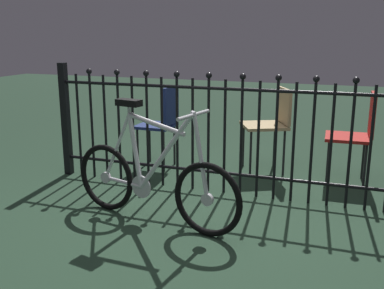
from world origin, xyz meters
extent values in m
plane|color=#213928|center=(0.00, 0.00, 0.00)|extent=(20.00, 20.00, 0.00)
cylinder|color=black|center=(-1.72, 0.65, 0.52)|extent=(0.02, 0.02, 1.04)
sphere|color=black|center=(-1.72, 0.65, 1.07)|extent=(0.05, 0.05, 0.05)
cylinder|color=black|center=(-1.56, 0.65, 0.52)|extent=(0.02, 0.02, 1.04)
cylinder|color=black|center=(-1.41, 0.65, 0.52)|extent=(0.02, 0.02, 1.04)
sphere|color=black|center=(-1.41, 0.65, 1.07)|extent=(0.05, 0.05, 0.05)
cylinder|color=black|center=(-1.26, 0.65, 0.52)|extent=(0.02, 0.02, 1.04)
cylinder|color=black|center=(-1.11, 0.65, 0.52)|extent=(0.02, 0.02, 1.04)
sphere|color=black|center=(-1.11, 0.65, 1.07)|extent=(0.05, 0.05, 0.05)
cylinder|color=black|center=(-0.96, 0.65, 0.52)|extent=(0.02, 0.02, 1.04)
cylinder|color=black|center=(-0.80, 0.65, 0.52)|extent=(0.02, 0.02, 1.04)
sphere|color=black|center=(-0.80, 0.65, 1.07)|extent=(0.05, 0.05, 0.05)
cylinder|color=black|center=(-0.65, 0.65, 0.52)|extent=(0.02, 0.02, 1.04)
cylinder|color=black|center=(-0.50, 0.65, 0.52)|extent=(0.02, 0.02, 1.04)
sphere|color=black|center=(-0.50, 0.65, 1.07)|extent=(0.05, 0.05, 0.05)
cylinder|color=black|center=(-0.35, 0.65, 0.52)|extent=(0.02, 0.02, 1.04)
cylinder|color=black|center=(-0.20, 0.65, 0.52)|extent=(0.02, 0.02, 1.04)
sphere|color=black|center=(-0.20, 0.65, 1.07)|extent=(0.05, 0.05, 0.05)
cylinder|color=black|center=(-0.04, 0.65, 0.52)|extent=(0.02, 0.02, 1.04)
cylinder|color=black|center=(0.11, 0.65, 0.52)|extent=(0.02, 0.02, 1.04)
sphere|color=black|center=(0.11, 0.65, 1.07)|extent=(0.05, 0.05, 0.05)
cylinder|color=black|center=(0.26, 0.65, 0.52)|extent=(0.02, 0.02, 1.04)
cylinder|color=black|center=(0.41, 0.65, 0.52)|extent=(0.02, 0.02, 1.04)
sphere|color=black|center=(0.41, 0.65, 1.07)|extent=(0.05, 0.05, 0.05)
cylinder|color=black|center=(0.56, 0.65, 0.52)|extent=(0.02, 0.02, 1.04)
cylinder|color=black|center=(0.72, 0.65, 0.52)|extent=(0.02, 0.02, 1.04)
sphere|color=black|center=(0.72, 0.65, 1.07)|extent=(0.05, 0.05, 0.05)
cylinder|color=black|center=(0.87, 0.65, 0.52)|extent=(0.02, 0.02, 1.04)
cylinder|color=black|center=(1.02, 0.65, 0.52)|extent=(0.02, 0.02, 1.04)
sphere|color=black|center=(1.02, 0.65, 1.07)|extent=(0.05, 0.05, 0.05)
cylinder|color=black|center=(1.17, 0.65, 0.52)|extent=(0.02, 0.02, 1.04)
cylinder|color=black|center=(0.00, 0.65, 0.19)|extent=(3.43, 0.03, 0.03)
cylinder|color=black|center=(0.00, 0.65, 0.96)|extent=(3.43, 0.03, 0.03)
cube|color=black|center=(-1.72, 0.65, 0.57)|extent=(0.07, 0.07, 1.14)
torus|color=black|center=(-0.85, -0.06, 0.28)|extent=(0.55, 0.16, 0.55)
cylinder|color=silver|center=(-0.85, -0.06, 0.28)|extent=(0.10, 0.05, 0.09)
torus|color=black|center=(0.09, -0.26, 0.28)|extent=(0.55, 0.16, 0.55)
cylinder|color=silver|center=(0.09, -0.26, 0.28)|extent=(0.10, 0.05, 0.09)
cylinder|color=silver|center=(-0.25, -0.19, 0.58)|extent=(0.50, 0.14, 0.66)
cylinder|color=silver|center=(-0.34, -0.17, 0.78)|extent=(0.50, 0.14, 0.14)
cylinder|color=silver|center=(-0.54, -0.13, 0.54)|extent=(0.14, 0.06, 0.57)
cylinder|color=silver|center=(-0.67, -0.10, 0.27)|extent=(0.36, 0.10, 0.04)
cylinder|color=silver|center=(-0.71, -0.09, 0.55)|extent=(0.29, 0.08, 0.56)
cylinder|color=silver|center=(0.04, -0.25, 0.59)|extent=(0.15, 0.06, 0.63)
cylinder|color=silver|center=(-0.02, -0.23, 0.89)|extent=(0.03, 0.03, 0.02)
cylinder|color=silver|center=(-0.02, -0.23, 0.88)|extent=(0.11, 0.40, 0.03)
cylinder|color=silver|center=(-0.58, -0.12, 0.86)|extent=(0.03, 0.03, 0.07)
cube|color=black|center=(-0.58, -0.12, 0.92)|extent=(0.21, 0.13, 0.05)
cylinder|color=silver|center=(-0.49, -0.14, 0.26)|extent=(0.18, 0.05, 0.18)
cylinder|color=black|center=(0.83, 1.18, 0.22)|extent=(0.02, 0.02, 0.43)
cylinder|color=black|center=(0.81, 1.52, 0.22)|extent=(0.02, 0.02, 0.43)
cylinder|color=black|center=(1.16, 1.20, 0.22)|extent=(0.02, 0.02, 0.43)
cylinder|color=black|center=(1.15, 1.53, 0.22)|extent=(0.02, 0.02, 0.43)
cube|color=#A51E19|center=(0.99, 1.36, 0.45)|extent=(0.44, 0.44, 0.03)
cube|color=#A51E19|center=(1.19, 1.37, 0.68)|extent=(0.05, 0.40, 0.40)
cylinder|color=black|center=(0.08, 1.21, 0.24)|extent=(0.02, 0.02, 0.47)
cylinder|color=black|center=(-0.08, 1.52, 0.24)|extent=(0.02, 0.02, 0.47)
cylinder|color=black|center=(0.39, 1.36, 0.24)|extent=(0.02, 0.02, 0.47)
cylinder|color=black|center=(0.23, 1.67, 0.24)|extent=(0.02, 0.02, 0.47)
cube|color=tan|center=(0.16, 1.44, 0.49)|extent=(0.58, 0.58, 0.03)
cube|color=tan|center=(0.34, 1.53, 0.69)|extent=(0.21, 0.38, 0.36)
cylinder|color=black|center=(-1.11, 1.04, 0.22)|extent=(0.02, 0.02, 0.44)
cylinder|color=black|center=(-1.11, 1.34, 0.22)|extent=(0.02, 0.02, 0.44)
cylinder|color=black|center=(-0.81, 1.04, 0.22)|extent=(0.02, 0.02, 0.44)
cylinder|color=black|center=(-0.81, 1.34, 0.22)|extent=(0.02, 0.02, 0.44)
cube|color=navy|center=(-0.96, 1.19, 0.46)|extent=(0.38, 0.38, 0.03)
cube|color=navy|center=(-0.78, 1.19, 0.69)|extent=(0.03, 0.36, 0.40)
camera|label=1|loc=(1.02, -3.13, 1.43)|focal=42.15mm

